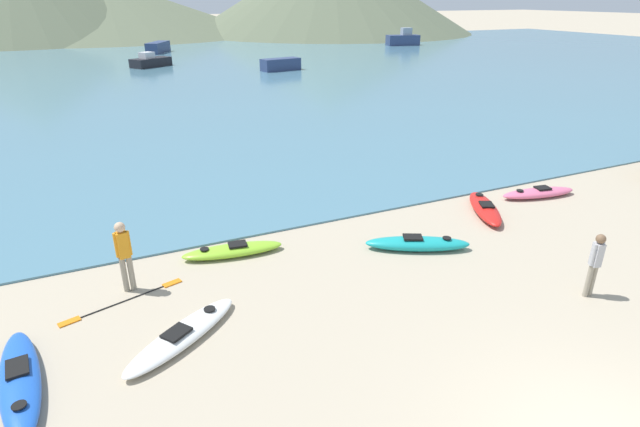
{
  "coord_description": "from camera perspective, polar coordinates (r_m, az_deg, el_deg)",
  "views": [
    {
      "loc": [
        -6.15,
        -2.89,
        6.34
      ],
      "look_at": [
        -0.55,
        9.23,
        0.5
      ],
      "focal_mm": 28.0,
      "sensor_mm": 36.0,
      "label": 1
    }
  ],
  "objects": [
    {
      "name": "bay_water",
      "position": [
        48.25,
        -17.88,
        15.03
      ],
      "size": [
        160.0,
        70.0,
        0.06
      ],
      "primitive_type": "cube",
      "color": "teal",
      "rests_on": "ground_plane"
    },
    {
      "name": "far_hill_midleft",
      "position": [
        102.31,
        -23.44,
        20.88
      ],
      "size": [
        55.64,
        55.64,
        9.24
      ],
      "primitive_type": "cone",
      "color": "#5B664C",
      "rests_on": "ground_plane"
    },
    {
      "name": "kayak_on_sand_0",
      "position": [
        13.46,
        -9.93,
        -4.16
      ],
      "size": [
        2.71,
        1.01,
        0.33
      ],
      "color": "#8CCC2D",
      "rests_on": "ground_plane"
    },
    {
      "name": "kayak_on_sand_1",
      "position": [
        13.79,
        11.07,
        -3.39
      ],
      "size": [
        2.82,
        1.83,
        0.39
      ],
      "color": "teal",
      "rests_on": "ground_plane"
    },
    {
      "name": "kayak_on_sand_2",
      "position": [
        10.59,
        -31.1,
        -16.04
      ],
      "size": [
        0.97,
        3.18,
        0.37
      ],
      "color": "blue",
      "rests_on": "ground_plane"
    },
    {
      "name": "kayak_on_sand_3",
      "position": [
        16.62,
        18.32,
        0.58
      ],
      "size": [
        1.85,
        2.74,
        0.38
      ],
      "color": "red",
      "rests_on": "ground_plane"
    },
    {
      "name": "kayak_on_sand_4",
      "position": [
        18.64,
        23.68,
        2.18
      ],
      "size": [
        2.79,
        1.14,
        0.35
      ],
      "color": "#E5668C",
      "rests_on": "ground_plane"
    },
    {
      "name": "kayak_on_sand_5",
      "position": [
        10.61,
        -15.43,
        -13.2
      ],
      "size": [
        2.8,
        2.25,
        0.3
      ],
      "color": "white",
      "rests_on": "ground_plane"
    },
    {
      "name": "person_near_foreground",
      "position": [
        12.78,
        28.94,
        -4.8
      ],
      "size": [
        0.32,
        0.25,
        1.56
      ],
      "color": "gray",
      "rests_on": "ground_plane"
    },
    {
      "name": "person_near_waterline",
      "position": [
        12.18,
        -21.49,
        -4.14
      ],
      "size": [
        0.35,
        0.24,
        1.74
      ],
      "color": "gray",
      "rests_on": "ground_plane"
    },
    {
      "name": "moored_boat_0",
      "position": [
        47.71,
        -4.52,
        16.63
      ],
      "size": [
        3.77,
        1.97,
        1.06
      ],
      "color": "navy",
      "rests_on": "bay_water"
    },
    {
      "name": "moored_boat_1",
      "position": [
        52.72,
        -18.81,
        16.12
      ],
      "size": [
        4.1,
        3.49,
        1.38
      ],
      "color": "black",
      "rests_on": "bay_water"
    },
    {
      "name": "moored_boat_2",
      "position": [
        73.72,
        9.48,
        19.06
      ],
      "size": [
        4.68,
        2.69,
        2.28
      ],
      "color": "navy",
      "rests_on": "bay_water"
    },
    {
      "name": "moored_boat_3",
      "position": [
        65.99,
        -18.02,
        17.61
      ],
      "size": [
        3.45,
        4.74,
        1.22
      ],
      "color": "navy",
      "rests_on": "bay_water"
    },
    {
      "name": "loose_paddle",
      "position": [
        12.25,
        -21.5,
        -9.31
      ],
      "size": [
        2.71,
        0.97,
        0.03
      ],
      "color": "black",
      "rests_on": "ground_plane"
    }
  ]
}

